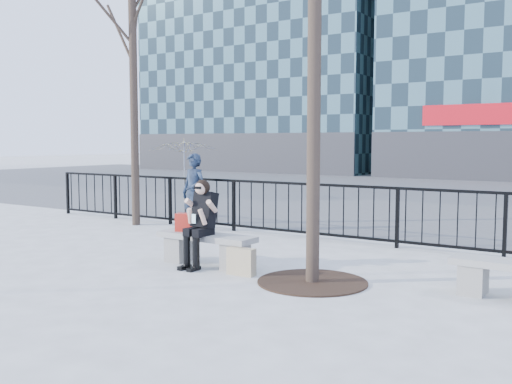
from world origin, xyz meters
The scene contains 12 objects.
ground centered at (0.00, 0.00, 0.00)m, with size 120.00×120.00×0.00m, color #979792.
street_surface centered at (0.00, 15.00, 0.00)m, with size 60.00×23.00×0.01m, color #474747.
railing centered at (0.00, 3.00, 0.55)m, with size 14.00×0.06×1.10m.
building_left centered at (-15.00, 27.00, 11.30)m, with size 16.20×10.20×22.60m.
tree_left centered at (-4.00, 2.50, 4.86)m, with size 2.80×2.80×6.50m.
tree_grate centered at (1.90, -0.10, 0.01)m, with size 1.50×1.50×0.02m, color black.
bench_main centered at (0.00, 0.00, 0.30)m, with size 1.65×0.46×0.49m.
seated_woman centered at (0.00, -0.16, 0.67)m, with size 0.50×0.64×1.34m.
handbag centered at (-0.40, 0.02, 0.63)m, with size 0.35×0.16×0.29m, color #B01F15.
shopping_bag centered at (0.84, -0.26, 0.20)m, with size 0.42×0.15×0.39m, color beige.
standing_man centered at (-2.33, 2.56, 0.83)m, with size 0.61×0.40×1.66m, color black.
vendor_umbrella centered at (-6.75, 7.44, 1.00)m, with size 2.18×2.23×2.00m, color yellow.
Camera 1 is at (5.40, -6.89, 1.92)m, focal length 40.00 mm.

